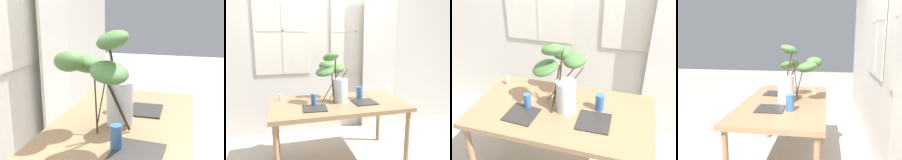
% 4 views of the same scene
% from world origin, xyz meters
% --- Properties ---
extents(ground, '(14.00, 14.00, 0.00)m').
position_xyz_m(ground, '(0.00, 0.00, 0.00)').
color(ground, '#B7AD9E').
extents(back_wall_with_windows, '(5.96, 0.14, 3.08)m').
position_xyz_m(back_wall_with_windows, '(0.00, 1.06, 1.54)').
color(back_wall_with_windows, beige).
rests_on(back_wall_with_windows, ground).
extents(curtain_sheer_side, '(0.57, 0.03, 2.27)m').
position_xyz_m(curtain_sheer_side, '(0.96, 0.90, 1.14)').
color(curtain_sheer_side, silver).
rests_on(curtain_sheer_side, ground).
extents(dining_table, '(1.54, 0.85, 0.74)m').
position_xyz_m(dining_table, '(0.00, 0.00, 0.67)').
color(dining_table, '#93704C').
rests_on(dining_table, ground).
extents(vase_with_branches, '(0.42, 0.50, 0.62)m').
position_xyz_m(vase_with_branches, '(-0.02, 0.10, 1.03)').
color(vase_with_branches, silver).
rests_on(vase_with_branches, dining_table).
extents(drinking_glass_blue_left, '(0.06, 0.06, 0.14)m').
position_xyz_m(drinking_glass_blue_left, '(-0.29, -0.05, 0.81)').
color(drinking_glass_blue_left, '#386BAD').
rests_on(drinking_glass_blue_left, dining_table).
extents(drinking_glass_blue_right, '(0.08, 0.08, 0.15)m').
position_xyz_m(drinking_glass_blue_right, '(0.31, 0.10, 0.81)').
color(drinking_glass_blue_right, '#386BAD').
rests_on(drinking_glass_blue_right, dining_table).
extents(plate_square_left, '(0.27, 0.27, 0.01)m').
position_xyz_m(plate_square_left, '(-0.30, -0.16, 0.74)').
color(plate_square_left, '#2D2B28').
rests_on(plate_square_left, dining_table).
extents(plate_square_right, '(0.27, 0.27, 0.01)m').
position_xyz_m(plate_square_right, '(0.30, -0.09, 0.74)').
color(plate_square_right, '#2D2B28').
rests_on(plate_square_right, dining_table).
extents(pillar_candle, '(0.03, 0.03, 0.10)m').
position_xyz_m(pillar_candle, '(-0.64, 0.27, 0.78)').
color(pillar_candle, silver).
rests_on(pillar_candle, dining_table).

